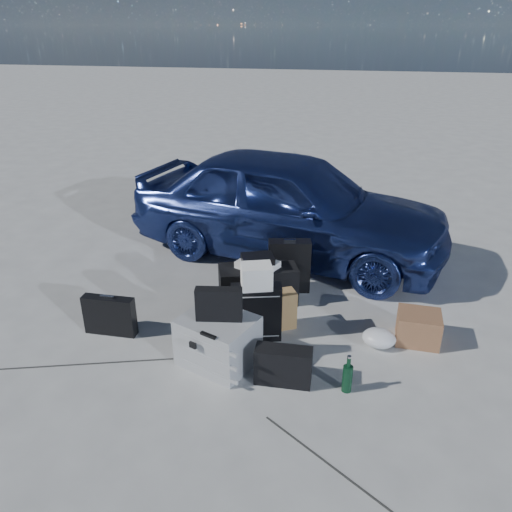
{
  "coord_description": "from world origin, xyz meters",
  "views": [
    {
      "loc": [
        0.75,
        -3.46,
        2.56
      ],
      "look_at": [
        -0.18,
        0.85,
        0.52
      ],
      "focal_mm": 35.0,
      "sensor_mm": 36.0,
      "label": 1
    }
  ],
  "objects_px": {
    "green_bottle": "(348,374)",
    "briefcase": "(110,316)",
    "duffel_bag": "(258,284)",
    "suitcase_right": "(256,312)",
    "cardboard_box": "(418,327)",
    "car": "(288,204)",
    "pelican_case": "(218,341)",
    "suitcase_left": "(289,266)"
  },
  "relations": [
    {
      "from": "suitcase_left",
      "to": "car",
      "type": "bearing_deg",
      "value": 87.89
    },
    {
      "from": "car",
      "to": "pelican_case",
      "type": "distance_m",
      "value": 2.33
    },
    {
      "from": "car",
      "to": "briefcase",
      "type": "relative_size",
      "value": 7.86
    },
    {
      "from": "suitcase_right",
      "to": "cardboard_box",
      "type": "xyz_separation_m",
      "value": [
        1.41,
        0.26,
        -0.13
      ]
    },
    {
      "from": "green_bottle",
      "to": "briefcase",
      "type": "bearing_deg",
      "value": 170.73
    },
    {
      "from": "pelican_case",
      "to": "suitcase_left",
      "type": "xyz_separation_m",
      "value": [
        0.38,
        1.36,
        0.07
      ]
    },
    {
      "from": "pelican_case",
      "to": "green_bottle",
      "type": "relative_size",
      "value": 1.87
    },
    {
      "from": "pelican_case",
      "to": "cardboard_box",
      "type": "bearing_deg",
      "value": 43.31
    },
    {
      "from": "car",
      "to": "cardboard_box",
      "type": "relative_size",
      "value": 10.17
    },
    {
      "from": "cardboard_box",
      "to": "green_bottle",
      "type": "height_order",
      "value": "green_bottle"
    },
    {
      "from": "car",
      "to": "suitcase_left",
      "type": "xyz_separation_m",
      "value": [
        0.16,
        -0.92,
        -0.35
      ]
    },
    {
      "from": "briefcase",
      "to": "duffel_bag",
      "type": "relative_size",
      "value": 0.61
    },
    {
      "from": "green_bottle",
      "to": "car",
      "type": "bearing_deg",
      "value": 109.26
    },
    {
      "from": "duffel_bag",
      "to": "green_bottle",
      "type": "bearing_deg",
      "value": -72.14
    },
    {
      "from": "briefcase",
      "to": "cardboard_box",
      "type": "xyz_separation_m",
      "value": [
        2.72,
        0.46,
        -0.05
      ]
    },
    {
      "from": "duffel_bag",
      "to": "green_bottle",
      "type": "distance_m",
      "value": 1.53
    },
    {
      "from": "suitcase_right",
      "to": "duffel_bag",
      "type": "distance_m",
      "value": 0.65
    },
    {
      "from": "briefcase",
      "to": "green_bottle",
      "type": "height_order",
      "value": "briefcase"
    },
    {
      "from": "suitcase_left",
      "to": "cardboard_box",
      "type": "bearing_deg",
      "value": -40.72
    },
    {
      "from": "car",
      "to": "suitcase_right",
      "type": "bearing_deg",
      "value": -167.57
    },
    {
      "from": "suitcase_left",
      "to": "cardboard_box",
      "type": "relative_size",
      "value": 1.54
    },
    {
      "from": "briefcase",
      "to": "suitcase_right",
      "type": "bearing_deg",
      "value": 7.92
    },
    {
      "from": "duffel_bag",
      "to": "car",
      "type": "bearing_deg",
      "value": 64.56
    },
    {
      "from": "duffel_bag",
      "to": "cardboard_box",
      "type": "height_order",
      "value": "duffel_bag"
    },
    {
      "from": "suitcase_left",
      "to": "cardboard_box",
      "type": "height_order",
      "value": "suitcase_left"
    },
    {
      "from": "pelican_case",
      "to": "suitcase_right",
      "type": "distance_m",
      "value": 0.48
    },
    {
      "from": "briefcase",
      "to": "green_bottle",
      "type": "bearing_deg",
      "value": -10.37
    },
    {
      "from": "suitcase_right",
      "to": "duffel_bag",
      "type": "bearing_deg",
      "value": 84.65
    },
    {
      "from": "suitcase_left",
      "to": "green_bottle",
      "type": "relative_size",
      "value": 1.84
    },
    {
      "from": "briefcase",
      "to": "duffel_bag",
      "type": "xyz_separation_m",
      "value": [
        1.19,
        0.85,
        0.01
      ]
    },
    {
      "from": "car",
      "to": "cardboard_box",
      "type": "height_order",
      "value": "car"
    },
    {
      "from": "car",
      "to": "suitcase_right",
      "type": "relative_size",
      "value": 7.1
    },
    {
      "from": "car",
      "to": "suitcase_left",
      "type": "distance_m",
      "value": 1.0
    },
    {
      "from": "suitcase_right",
      "to": "green_bottle",
      "type": "bearing_deg",
      "value": -49.75
    },
    {
      "from": "car",
      "to": "green_bottle",
      "type": "distance_m",
      "value": 2.61
    },
    {
      "from": "duffel_bag",
      "to": "suitcase_left",
      "type": "bearing_deg",
      "value": 28.13
    },
    {
      "from": "car",
      "to": "briefcase",
      "type": "xyz_separation_m",
      "value": [
        -1.29,
        -2.07,
        -0.45
      ]
    },
    {
      "from": "car",
      "to": "green_bottle",
      "type": "relative_size",
      "value": 12.14
    },
    {
      "from": "pelican_case",
      "to": "suitcase_left",
      "type": "relative_size",
      "value": 1.02
    },
    {
      "from": "briefcase",
      "to": "suitcase_left",
      "type": "xyz_separation_m",
      "value": [
        1.46,
        1.15,
        0.1
      ]
    },
    {
      "from": "green_bottle",
      "to": "duffel_bag",
      "type": "bearing_deg",
      "value": 128.46
    },
    {
      "from": "green_bottle",
      "to": "suitcase_right",
      "type": "bearing_deg",
      "value": 146.18
    }
  ]
}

